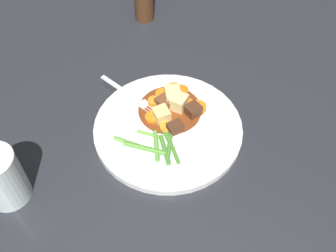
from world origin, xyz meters
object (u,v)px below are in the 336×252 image
Objects in this scene: potato_chunk_2 at (179,103)px; meat_chunk_2 at (193,110)px; dinner_plate at (168,128)px; meat_chunk_1 at (175,127)px; carrot_slice_0 at (187,105)px; potato_chunk_1 at (161,114)px; potato_chunk_0 at (173,96)px; carrot_slice_6 at (152,118)px; meat_chunk_0 at (164,103)px; carrot_slice_3 at (154,102)px; carrot_slice_4 at (198,108)px; fork at (133,97)px; carrot_slice_5 at (166,127)px; carrot_slice_7 at (174,89)px; carrot_slice_2 at (183,92)px; carrot_slice_1 at (163,95)px.

meat_chunk_2 is (-0.01, -0.03, -0.00)m from potato_chunk_2.
dinner_plate is 9.75× the size of meat_chunk_1.
meat_chunk_2 reaches higher than carrot_slice_0.
potato_chunk_0 is at bearing -8.70° from potato_chunk_1.
meat_chunk_0 is at bearing -17.64° from carrot_slice_6.
carrot_slice_3 is 0.09m from carrot_slice_4.
potato_chunk_0 reaches higher than carrot_slice_0.
potato_chunk_0 is (0.02, -0.03, 0.01)m from carrot_slice_3.
potato_chunk_2 is at bearing -88.43° from fork.
carrot_slice_5 is 0.91× the size of carrot_slice_7.
dinner_plate is 0.09m from carrot_slice_2.
potato_chunk_0 is at bearing -30.19° from meat_chunk_0.
carrot_slice_2 is 0.97× the size of meat_chunk_1.
carrot_slice_6 is at bearing 117.52° from meat_chunk_2.
dinner_plate is at bearing -13.55° from carrot_slice_5.
carrot_slice_2 is 0.02m from carrot_slice_7.
potato_chunk_0 and potato_chunk_2 have the same top height.
dinner_plate is 0.03m from potato_chunk_1.
carrot_slice_1 is 1.09× the size of carrot_slice_6.
carrot_slice_3 is (0.05, 0.04, 0.01)m from dinner_plate.
carrot_slice_6 is at bearing 67.15° from carrot_slice_5.
carrot_slice_1 is at bearing 75.56° from carrot_slice_0.
carrot_slice_0 is at bearing -134.70° from carrot_slice_7.
meat_chunk_0 is (-0.01, 0.03, -0.00)m from potato_chunk_2.
carrot_slice_4 is (0.00, -0.02, -0.00)m from carrot_slice_0.
meat_chunk_0 is at bearing 37.61° from meat_chunk_1.
fork is at bearing 95.17° from carrot_slice_0.
carrot_slice_0 and carrot_slice_2 have the same top height.
carrot_slice_3 is at bearing -93.54° from fork.
carrot_slice_0 is at bearing -41.41° from potato_chunk_1.
carrot_slice_2 reaches higher than carrot_slice_1.
potato_chunk_2 reaches higher than meat_chunk_1.
carrot_slice_5 is at bearing -112.85° from carrot_slice_6.
carrot_slice_5 is (-0.07, 0.05, -0.00)m from carrot_slice_4.
potato_chunk_0 is 1.16× the size of potato_chunk_2.
potato_chunk_2 is at bearing -33.81° from potato_chunk_1.
dinner_plate is at bearing -169.88° from carrot_slice_7.
carrot_slice_6 is at bearing 162.36° from meat_chunk_0.
carrot_slice_0 is at bearing -104.44° from carrot_slice_1.
meat_chunk_1 is (-0.07, 0.03, 0.00)m from carrot_slice_4.
dinner_plate is 9.21× the size of potato_chunk_1.
carrot_slice_6 is at bearing 114.77° from potato_chunk_1.
potato_chunk_1 is 1.06× the size of meat_chunk_1.
carrot_slice_3 is at bearing 96.21° from potato_chunk_2.
dinner_plate is 7.67× the size of potato_chunk_0.
fork is (0.00, 0.07, -0.01)m from meat_chunk_0.
meat_chunk_1 is at bearing -171.96° from carrot_slice_2.
carrot_slice_0 is 0.07m from meat_chunk_1.
dinner_plate is at bearing -154.95° from carrot_slice_1.
carrot_slice_2 is 1.16× the size of carrot_slice_3.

